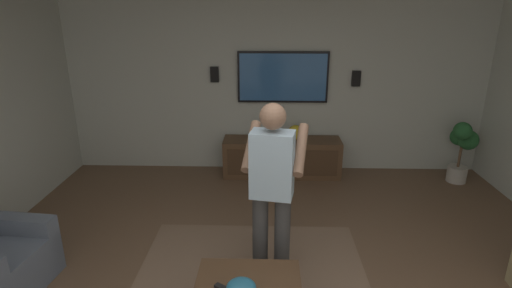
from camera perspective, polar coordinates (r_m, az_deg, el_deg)
wall_back_tv at (r=5.87m, az=2.91°, el=9.97°), size 0.10×6.27×2.88m
media_console at (r=5.85m, az=3.71°, el=-1.92°), size 0.45×1.70×0.55m
tv at (r=5.78m, az=3.88°, el=9.54°), size 0.05×1.30×0.73m
person_standing at (r=3.43m, az=2.34°, el=-5.63°), size 0.60×0.61×1.64m
potted_plant_tall at (r=6.24m, az=27.47°, el=-0.24°), size 0.49×0.42×0.91m
bowl at (r=3.05m, az=-2.14°, el=-19.91°), size 0.22×0.22×0.10m
vase_round at (r=5.73m, az=5.70°, el=1.65°), size 0.22×0.22×0.22m
wall_speaker_left at (r=5.93m, az=14.17°, el=9.09°), size 0.06×0.12×0.22m
wall_speaker_right at (r=5.84m, az=-5.96°, el=9.90°), size 0.06×0.12×0.22m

